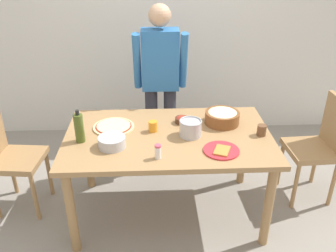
% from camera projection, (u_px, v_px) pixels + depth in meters
% --- Properties ---
extents(ground, '(8.00, 8.00, 0.00)m').
position_uv_depth(ground, '(168.00, 211.00, 3.16)').
color(ground, gray).
extents(wall_back, '(5.60, 0.10, 2.60)m').
position_uv_depth(wall_back, '(162.00, 21.00, 3.97)').
color(wall_back, silver).
rests_on(wall_back, ground).
extents(dining_table, '(1.60, 0.96, 0.76)m').
position_uv_depth(dining_table, '(168.00, 145.00, 2.85)').
color(dining_table, '#A37A4C').
rests_on(dining_table, ground).
extents(person_cook, '(0.49, 0.25, 1.62)m').
position_uv_depth(person_cook, '(160.00, 79.00, 3.39)').
color(person_cook, '#2D2D38').
rests_on(person_cook, ground).
extents(chair_wooden_left, '(0.44, 0.44, 0.95)m').
position_uv_depth(chair_wooden_left, '(8.00, 153.00, 2.98)').
color(chair_wooden_left, '#A37A4C').
rests_on(chair_wooden_left, ground).
extents(chair_wooden_right, '(0.42, 0.42, 0.95)m').
position_uv_depth(chair_wooden_right, '(320.00, 143.00, 3.13)').
color(chair_wooden_right, '#A37A4C').
rests_on(chair_wooden_right, ground).
extents(pizza_raw_on_board, '(0.33, 0.33, 0.02)m').
position_uv_depth(pizza_raw_on_board, '(114.00, 127.00, 2.91)').
color(pizza_raw_on_board, beige).
rests_on(pizza_raw_on_board, dining_table).
extents(plate_with_slice, '(0.26, 0.26, 0.02)m').
position_uv_depth(plate_with_slice, '(221.00, 150.00, 2.58)').
color(plate_with_slice, red).
rests_on(plate_with_slice, dining_table).
extents(popcorn_bowl, '(0.28, 0.28, 0.11)m').
position_uv_depth(popcorn_bowl, '(222.00, 116.00, 2.95)').
color(popcorn_bowl, brown).
rests_on(popcorn_bowl, dining_table).
extents(mixing_bowl_steel, '(0.20, 0.20, 0.08)m').
position_uv_depth(mixing_bowl_steel, '(112.00, 142.00, 2.63)').
color(mixing_bowl_steel, '#B7B7BC').
rests_on(mixing_bowl_steel, dining_table).
extents(small_sauce_bowl, '(0.11, 0.11, 0.06)m').
position_uv_depth(small_sauce_bowl, '(182.00, 120.00, 2.98)').
color(small_sauce_bowl, '#4C2D1E').
rests_on(small_sauce_bowl, dining_table).
extents(olive_oil_bottle, '(0.07, 0.07, 0.26)m').
position_uv_depth(olive_oil_bottle, '(79.00, 128.00, 2.66)').
color(olive_oil_bottle, '#47561E').
rests_on(olive_oil_bottle, dining_table).
extents(steel_pot, '(0.17, 0.17, 0.13)m').
position_uv_depth(steel_pot, '(190.00, 128.00, 2.76)').
color(steel_pot, '#B7B7BC').
rests_on(steel_pot, dining_table).
extents(cup_orange, '(0.07, 0.07, 0.08)m').
position_uv_depth(cup_orange, '(153.00, 126.00, 2.84)').
color(cup_orange, orange).
rests_on(cup_orange, dining_table).
extents(cup_small_brown, '(0.07, 0.07, 0.08)m').
position_uv_depth(cup_small_brown, '(262.00, 130.00, 2.78)').
color(cup_small_brown, brown).
rests_on(cup_small_brown, dining_table).
extents(salt_shaker, '(0.04, 0.04, 0.11)m').
position_uv_depth(salt_shaker, '(158.00, 152.00, 2.48)').
color(salt_shaker, white).
rests_on(salt_shaker, dining_table).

